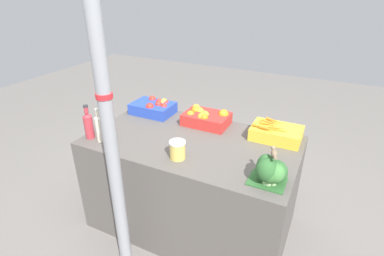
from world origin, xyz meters
name	(u,v)px	position (x,y,z in m)	size (l,w,h in m)	color
ground_plane	(192,220)	(0.00, 0.00, 0.00)	(10.00, 10.00, 0.00)	slate
market_table	(192,183)	(0.00, 0.00, 0.41)	(1.58, 0.91, 0.81)	#56514C
support_pole	(105,106)	(-0.21, -0.65, 1.29)	(0.09, 0.09, 2.58)	gray
apple_crate	(154,107)	(-0.54, 0.31, 0.87)	(0.37, 0.26, 0.13)	#2847B7
orange_crate	(206,118)	(-0.02, 0.30, 0.87)	(0.37, 0.26, 0.14)	red
carrot_crate	(276,133)	(0.57, 0.30, 0.87)	(0.37, 0.26, 0.13)	gold
broccoli_pile	(270,171)	(0.66, -0.28, 0.90)	(0.22, 0.19, 0.18)	#2D602D
juice_bottle_ruby	(89,125)	(-0.72, -0.32, 0.92)	(0.07, 0.07, 0.27)	#B2333D
juice_bottle_cloudy	(100,127)	(-0.61, -0.32, 0.93)	(0.06, 0.06, 0.26)	beige
pickle_jar	(178,150)	(0.03, -0.28, 0.88)	(0.11, 0.11, 0.13)	#DBBC56
sparrow_bird	(274,153)	(0.66, -0.27, 1.02)	(0.06, 0.13, 0.05)	#4C3D2D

